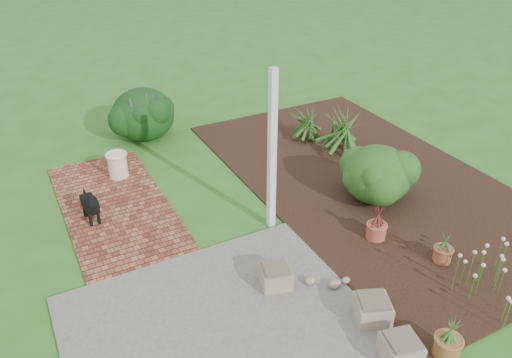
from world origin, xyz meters
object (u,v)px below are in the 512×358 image
evergreen_shrub (377,173)px  cream_ceramic_urn (118,165)px  stone_trough_near (401,349)px  black_dog (91,205)px

evergreen_shrub → cream_ceramic_urn: bearing=143.1°
stone_trough_near → cream_ceramic_urn: bearing=107.5°
black_dog → cream_ceramic_urn: black_dog is taller
stone_trough_near → black_dog: 4.85m
black_dog → cream_ceramic_urn: size_ratio=1.38×
cream_ceramic_urn → stone_trough_near: bearing=-72.5°
stone_trough_near → evergreen_shrub: size_ratio=0.34×
stone_trough_near → cream_ceramic_urn: cream_ceramic_urn is taller
black_dog → cream_ceramic_urn: (0.71, 1.21, -0.09)m
stone_trough_near → black_dog: black_dog is taller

